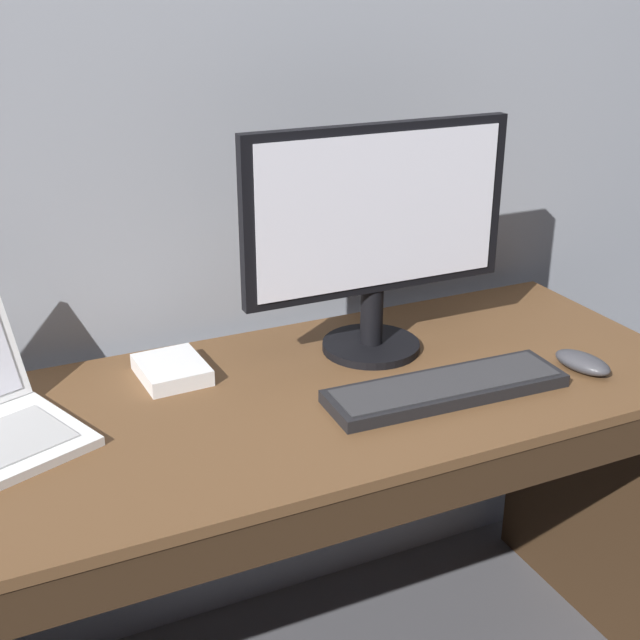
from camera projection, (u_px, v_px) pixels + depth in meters
desk at (269, 513)px, 1.59m from camera, size 1.69×0.62×0.76m
external_monitor at (377, 230)px, 1.61m from camera, size 0.55×0.20×0.46m
wired_keyboard at (446, 388)px, 1.53m from camera, size 0.46×0.14×0.03m
computer_mouse at (582, 362)px, 1.62m from camera, size 0.09×0.13×0.03m
external_drive_box at (172, 370)px, 1.60m from camera, size 0.13×0.15×0.03m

